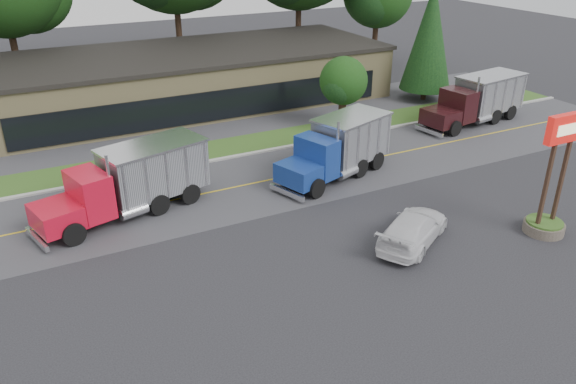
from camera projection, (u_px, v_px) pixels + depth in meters
name	position (u px, v px, depth m)	size (l,w,h in m)	color
ground	(330.00, 261.00, 24.85)	(140.00, 140.00, 0.00)	#333338
road	(249.00, 184.00, 32.06)	(60.00, 8.00, 0.02)	#4E4E52
center_line	(249.00, 184.00, 32.06)	(60.00, 0.12, 0.01)	gold
curb	(222.00, 160.00, 35.43)	(60.00, 0.30, 0.12)	#9E9E99
grass_verge	(212.00, 150.00, 36.87)	(60.00, 3.40, 0.03)	#38591E
far_parking	(188.00, 128.00, 40.88)	(60.00, 7.00, 0.02)	#4E4E52
strip_mall	(187.00, 79.00, 45.65)	(32.00, 12.00, 4.00)	tan
bilo_sign	(551.00, 194.00, 26.29)	(2.20, 1.90, 5.95)	#6B6054
evergreen_right	(430.00, 36.00, 45.23)	(4.19, 4.19, 9.53)	#382619
tree_verge	(344.00, 83.00, 39.62)	(3.62, 3.41, 5.16)	#382619
dump_truck_red	(133.00, 179.00, 28.36)	(9.23, 4.72, 3.36)	black
dump_truck_blue	(339.00, 146.00, 32.58)	(8.04, 4.80, 3.36)	black
dump_truck_maroon	(479.00, 98.00, 41.37)	(9.20, 3.79, 3.36)	black
rally_car	(413.00, 228.00, 25.96)	(2.07, 5.09, 1.48)	silver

